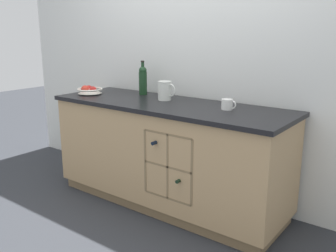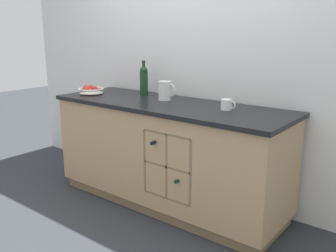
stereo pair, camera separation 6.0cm
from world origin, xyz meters
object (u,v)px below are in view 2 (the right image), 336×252
at_px(fruit_bowl, 91,90).
at_px(standing_wine_bottle, 144,79).
at_px(white_pitcher, 165,90).
at_px(ceramic_mug, 227,105).

bearing_deg(fruit_bowl, standing_wine_bottle, 34.56).
distance_m(white_pitcher, standing_wine_bottle, 0.36).
bearing_deg(standing_wine_bottle, fruit_bowl, -145.44).
bearing_deg(standing_wine_bottle, ceramic_mug, -8.22).
bearing_deg(ceramic_mug, fruit_bowl, -173.87).
height_order(fruit_bowl, ceramic_mug, fruit_bowl).
relative_size(white_pitcher, ceramic_mug, 1.46).
distance_m(fruit_bowl, ceramic_mug, 1.38).
height_order(fruit_bowl, standing_wine_bottle, standing_wine_bottle).
xyz_separation_m(fruit_bowl, standing_wine_bottle, (0.41, 0.29, 0.10)).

